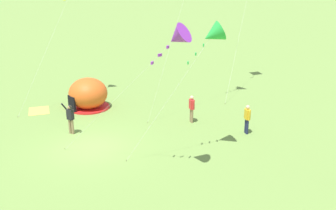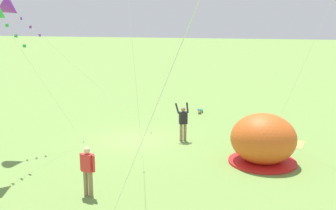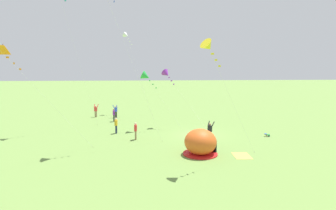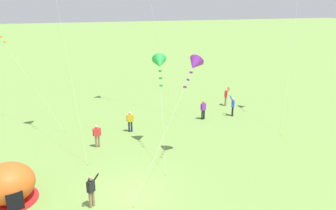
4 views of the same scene
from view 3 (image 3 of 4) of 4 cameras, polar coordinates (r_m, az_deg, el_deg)
The scene contains 15 objects.
ground_plane at distance 28.12m, azimuth 6.54°, elevation -6.46°, with size 300.00×300.00×0.00m, color olive.
popup_tent at distance 21.57m, azimuth 7.08°, elevation -8.08°, with size 2.81×2.81×2.10m.
picnic_blanket at distance 22.14m, azimuth 15.77°, elevation -10.58°, with size 1.70×1.30×0.01m, color gold.
toddler_crawling at distance 29.05m, azimuth 20.77°, elevation -6.10°, with size 0.28×0.55×0.32m.
person_arms_raised at distance 38.43m, azimuth -11.31°, elevation -1.25°, with size 0.62×0.72×1.89m.
person_with_toddler at distance 26.00m, azimuth -7.06°, elevation -5.45°, with size 0.59×0.27×1.72m.
person_center_field at distance 28.89m, azimuth -11.23°, elevation -4.22°, with size 0.58×0.31×1.72m.
person_flying_kite at distance 39.63m, azimuth -15.46°, elevation -1.12°, with size 0.60×0.71×1.89m.
person_strolling at distance 25.85m, azimuth 9.10°, elevation -5.49°, with size 0.72×0.68×1.89m.
person_far_back at distance 35.57m, azimuth -11.72°, elevation -2.02°, with size 0.58×0.31×1.72m.
kite_orange at distance 20.47m, azimuth -32.22°, elevation 9.43°, with size 5.33×5.26×8.53m.
kite_white at distance 42.81m, azimuth -9.08°, elevation 14.75°, with size 3.79×4.52×12.76m.
kite_yellow at distance 17.99m, azimuth 8.73°, elevation 12.48°, with size 3.57×5.53×8.90m.
kite_purple at distance 31.37m, azimuth -0.33°, elevation 6.78°, with size 5.66×5.01×6.96m.
kite_green at distance 29.71m, azimuth -4.84°, elevation 6.22°, with size 1.45×4.85×6.75m.
Camera 3 is at (-26.66, 5.84, 6.79)m, focal length 28.00 mm.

